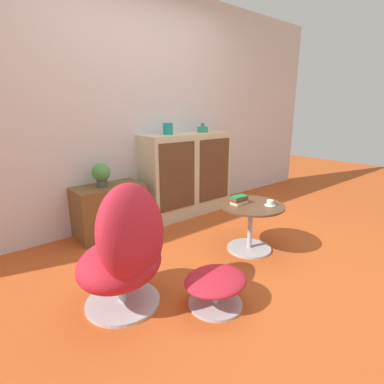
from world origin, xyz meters
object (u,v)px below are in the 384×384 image
at_px(egg_chair, 127,249).
at_px(coffee_table, 250,221).
at_px(tv_console, 110,210).
at_px(vase_leftmost, 168,129).
at_px(book_stack, 239,200).
at_px(sideboard, 187,174).
at_px(teacup, 270,203).
at_px(vase_inner_left, 203,129).
at_px(ottoman, 216,284).
at_px(potted_plant, 101,174).

relative_size(egg_chair, coffee_table, 1.47).
xyz_separation_m(tv_console, coffee_table, (0.85, -1.19, 0.02)).
bearing_deg(vase_leftmost, book_stack, -89.93).
bearing_deg(sideboard, tv_console, 179.58).
xyz_separation_m(tv_console, teacup, (0.95, -1.32, 0.20)).
height_order(coffee_table, teacup, teacup).
xyz_separation_m(vase_inner_left, teacup, (-0.36, -1.32, -0.58)).
xyz_separation_m(egg_chair, ottoman, (0.45, -0.37, -0.26)).
relative_size(tv_console, book_stack, 4.34).
relative_size(tv_console, potted_plant, 2.93).
relative_size(tv_console, vase_leftmost, 5.39).
relative_size(coffee_table, book_stack, 3.70).
bearing_deg(potted_plant, teacup, -52.71).
xyz_separation_m(egg_chair, teacup, (1.39, -0.11, 0.05)).
height_order(sideboard, coffee_table, sideboard).
bearing_deg(tv_console, potted_plant, 179.36).
height_order(vase_inner_left, book_stack, vase_inner_left).
bearing_deg(vase_inner_left, coffee_table, -111.21).
relative_size(sideboard, vase_leftmost, 8.91).
xyz_separation_m(coffee_table, vase_inner_left, (0.46, 1.19, 0.76)).
height_order(vase_inner_left, potted_plant, vase_inner_left).
xyz_separation_m(potted_plant, book_stack, (0.84, -1.10, -0.18)).
height_order(potted_plant, teacup, potted_plant).
height_order(sideboard, teacup, sideboard).
xyz_separation_m(ottoman, teacup, (0.94, 0.27, 0.31)).
bearing_deg(vase_inner_left, teacup, -105.20).
bearing_deg(tv_console, vase_leftmost, -0.29).
bearing_deg(ottoman, egg_chair, 140.26).
relative_size(tv_console, vase_inner_left, 5.27).
bearing_deg(book_stack, ottoman, -147.61).
distance_m(sideboard, teacup, 1.32).
bearing_deg(teacup, tv_console, 125.66).
bearing_deg(teacup, book_stack, 127.94).
height_order(egg_chair, potted_plant, egg_chair).
bearing_deg(book_stack, teacup, -52.06).
relative_size(vase_leftmost, vase_inner_left, 0.98).
bearing_deg(coffee_table, teacup, -51.38).
distance_m(ottoman, coffee_table, 0.94).
relative_size(potted_plant, book_stack, 1.48).
bearing_deg(ottoman, vase_inner_left, 50.64).
bearing_deg(egg_chair, coffee_table, 0.91).
bearing_deg(book_stack, egg_chair, -174.71).
distance_m(vase_inner_left, book_stack, 1.34).
bearing_deg(vase_inner_left, vase_leftmost, 180.00).
bearing_deg(teacup, vase_leftmost, 97.52).
bearing_deg(vase_inner_left, sideboard, -179.16).
bearing_deg(coffee_table, sideboard, 80.51).
bearing_deg(egg_chair, potted_plant, 72.48).
bearing_deg(tv_console, coffee_table, -54.68).
xyz_separation_m(coffee_table, book_stack, (-0.07, 0.09, 0.20)).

